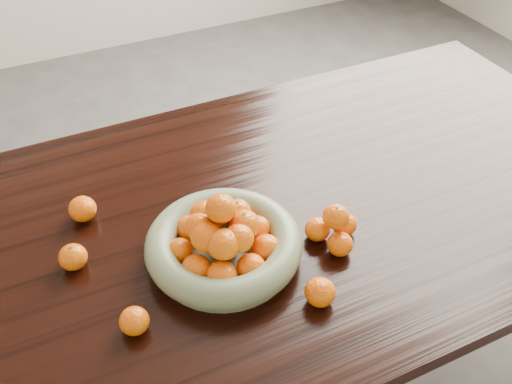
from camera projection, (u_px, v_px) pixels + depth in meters
name	position (u px, v px, depth m)	size (l,w,h in m)	color
ground	(262.00, 379.00, 1.84)	(5.00, 5.00, 0.00)	#595654
dining_table	(264.00, 235.00, 1.41)	(2.00, 1.00, 0.75)	black
fruit_bowl	(224.00, 242.00, 1.20)	(0.33, 0.33, 0.17)	#677052
orange_pyramid	(334.00, 228.00, 1.24)	(0.12, 0.12, 0.10)	orange
loose_orange_0	(73.00, 257.00, 1.20)	(0.06, 0.06, 0.06)	orange
loose_orange_1	(134.00, 321.00, 1.07)	(0.06, 0.06, 0.05)	orange
loose_orange_2	(320.00, 292.00, 1.12)	(0.06, 0.06, 0.06)	orange
loose_orange_3	(83.00, 209.00, 1.31)	(0.06, 0.06, 0.06)	orange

